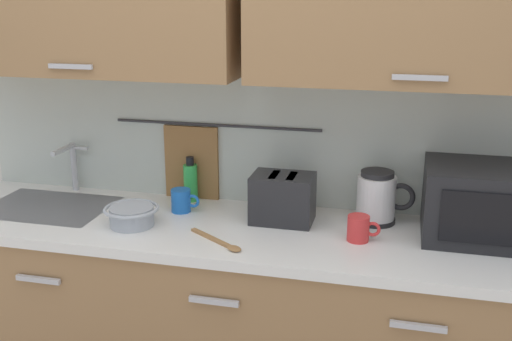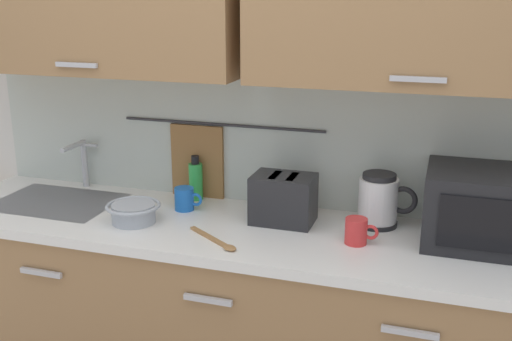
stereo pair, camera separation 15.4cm
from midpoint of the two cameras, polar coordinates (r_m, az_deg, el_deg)
counter_unit at (r=2.56m, az=-3.67°, el=-14.45°), size 2.53×0.64×0.90m
back_wall_assembly at (r=2.43m, az=-2.23°, el=10.54°), size 3.70×0.41×2.50m
sink_faucet at (r=2.86m, az=-18.44°, el=0.85°), size 0.09×0.17×0.22m
microwave at (r=2.33m, az=19.27°, el=-2.93°), size 0.46×0.35×0.27m
electric_kettle at (r=2.40m, az=9.52°, el=-2.54°), size 0.23×0.16×0.21m
dish_soap_bottle at (r=2.63m, az=-7.83°, el=-1.05°), size 0.06×0.06×0.20m
mug_near_sink at (r=2.52m, az=-8.74°, el=-2.82°), size 0.12×0.08×0.09m
mixing_bowl at (r=2.41m, az=-13.40°, el=-4.06°), size 0.21×0.21×0.08m
toaster at (r=2.37m, az=0.66°, el=-2.62°), size 0.26×0.17×0.19m
mug_by_kettle at (r=2.23m, az=7.69°, el=-5.43°), size 0.12×0.08×0.09m
wooden_spoon at (r=2.20m, az=-5.30°, el=-6.77°), size 0.24×0.18×0.01m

